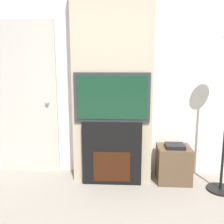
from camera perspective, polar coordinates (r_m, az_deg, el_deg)
The scene contains 6 objects.
wall_back at distance 3.39m, azimuth 0.34°, elevation 8.27°, with size 6.00×0.06×2.70m.
chimney_breast at distance 3.18m, azimuth 0.17°, elevation 8.12°, with size 0.99×0.35×2.70m.
fireplace at distance 3.19m, azimuth -0.00°, elevation -9.32°, with size 0.74×0.15×0.81m.
television at distance 3.02m, azimuth -0.00°, elevation 3.35°, with size 0.92×0.07×0.60m.
media_stand at distance 3.39m, azimuth 13.88°, elevation -11.35°, with size 0.42×0.37×0.51m.
entry_door at distance 3.62m, azimuth -18.99°, elevation 2.92°, with size 0.86×0.09×2.08m.
Camera 1 is at (0.16, -1.35, 1.49)m, focal length 40.00 mm.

